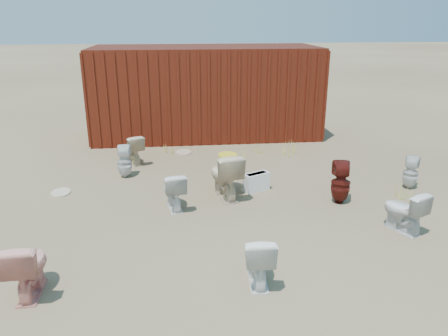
{
  "coord_description": "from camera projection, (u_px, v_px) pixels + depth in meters",
  "views": [
    {
      "loc": [
        -0.82,
        -6.82,
        3.14
      ],
      "look_at": [
        0.0,
        0.6,
        0.55
      ],
      "focal_mm": 35.0,
      "sensor_mm": 36.0,
      "label": 1
    }
  ],
  "objects": [
    {
      "name": "toilet_front_pink",
      "position": [
        27.0,
        267.0,
        5.12
      ],
      "size": [
        0.43,
        0.72,
        0.73
      ],
      "primitive_type": "imported",
      "rotation": [
        0.0,
        0.0,
        3.17
      ],
      "color": "#EA9587",
      "rests_on": "ground"
    },
    {
      "name": "shipping_container",
      "position": [
        206.0,
        91.0,
        12.0
      ],
      "size": [
        6.0,
        2.4,
        2.4
      ],
      "primitive_type": "cube",
      "color": "#50140D",
      "rests_on": "ground"
    },
    {
      "name": "ground",
      "position": [
        228.0,
        209.0,
        7.51
      ],
      "size": [
        100.0,
        100.0,
        0.0
      ],
      "primitive_type": "plane",
      "color": "brown",
      "rests_on": "ground"
    },
    {
      "name": "toilet_back_beige_left",
      "position": [
        132.0,
        149.0,
        9.75
      ],
      "size": [
        0.62,
        0.76,
        0.67
      ],
      "primitive_type": "imported",
      "rotation": [
        0.0,
        0.0,
        3.58
      ],
      "color": "beige",
      "rests_on": "ground"
    },
    {
      "name": "toilet_back_yellowlid",
      "position": [
        228.0,
        173.0,
        8.21
      ],
      "size": [
        0.45,
        0.72,
        0.7
      ],
      "primitive_type": "imported",
      "rotation": [
        0.0,
        0.0,
        3.05
      ],
      "color": "white",
      "rests_on": "ground"
    },
    {
      "name": "toilet_front_c",
      "position": [
        258.0,
        258.0,
        5.35
      ],
      "size": [
        0.42,
        0.68,
        0.68
      ],
      "primitive_type": "imported",
      "rotation": [
        0.0,
        0.0,
        3.08
      ],
      "color": "white",
      "rests_on": "ground"
    },
    {
      "name": "loose_lid_near",
      "position": [
        184.0,
        152.0,
        10.65
      ],
      "size": [
        0.4,
        0.51,
        0.02
      ],
      "primitive_type": "ellipsoid",
      "rotation": [
        0.0,
        0.0,
        0.05
      ],
      "color": "tan",
      "rests_on": "ground"
    },
    {
      "name": "toilet_back_a",
      "position": [
        124.0,
        162.0,
        8.93
      ],
      "size": [
        0.31,
        0.31,
        0.66
      ],
      "primitive_type": "imported",
      "rotation": [
        0.0,
        0.0,
        3.17
      ],
      "color": "silver",
      "rests_on": "ground"
    },
    {
      "name": "toilet_front_maroon",
      "position": [
        341.0,
        183.0,
        7.68
      ],
      "size": [
        0.41,
        0.41,
        0.75
      ],
      "primitive_type": "imported",
      "rotation": [
        0.0,
        0.0,
        2.9
      ],
      "color": "#50130D",
      "rests_on": "ground"
    },
    {
      "name": "weed_clump_a",
      "position": [
        134.0,
        157.0,
        9.83
      ],
      "size": [
        0.36,
        0.36,
        0.3
      ],
      "primitive_type": "cone",
      "color": "#B5B94A",
      "rests_on": "ground"
    },
    {
      "name": "weed_clump_d",
      "position": [
        167.0,
        148.0,
        10.65
      ],
      "size": [
        0.3,
        0.3,
        0.23
      ],
      "primitive_type": "cone",
      "color": "#B5B94A",
      "rests_on": "ground"
    },
    {
      "name": "loose_lid_far",
      "position": [
        61.0,
        192.0,
        8.21
      ],
      "size": [
        0.39,
        0.49,
        0.02
      ],
      "primitive_type": "ellipsoid",
      "rotation": [
        0.0,
        0.0,
        0.06
      ],
      "color": "#C8B591",
      "rests_on": "ground"
    },
    {
      "name": "toilet_front_e",
      "position": [
        404.0,
        211.0,
        6.65
      ],
      "size": [
        0.63,
        0.76,
        0.68
      ],
      "primitive_type": "imported",
      "rotation": [
        0.0,
        0.0,
        3.58
      ],
      "color": "silver",
      "rests_on": "ground"
    },
    {
      "name": "loose_tank",
      "position": [
        256.0,
        182.0,
        8.27
      ],
      "size": [
        0.54,
        0.41,
        0.35
      ],
      "primitive_type": "cube",
      "rotation": [
        0.0,
        0.0,
        0.48
      ],
      "color": "white",
      "rests_on": "ground"
    },
    {
      "name": "toilet_front_a",
      "position": [
        174.0,
        190.0,
        7.45
      ],
      "size": [
        0.48,
        0.71,
        0.67
      ],
      "primitive_type": "imported",
      "rotation": [
        0.0,
        0.0,
        3.32
      ],
      "color": "white",
      "rests_on": "ground"
    },
    {
      "name": "toilet_back_e",
      "position": [
        411.0,
        173.0,
        8.35
      ],
      "size": [
        0.39,
        0.4,
        0.63
      ],
      "primitive_type": "imported",
      "rotation": [
        0.0,
        0.0,
        2.55
      ],
      "color": "silver",
      "rests_on": "ground"
    },
    {
      "name": "yellow_lid",
      "position": [
        228.0,
        155.0,
        8.09
      ],
      "size": [
        0.35,
        0.44,
        0.02
      ],
      "primitive_type": "ellipsoid",
      "color": "yellow",
      "rests_on": "toilet_back_yellowlid"
    },
    {
      "name": "weed_clump_f",
      "position": [
        406.0,
        192.0,
        7.92
      ],
      "size": [
        0.28,
        0.28,
        0.26
      ],
      "primitive_type": "cone",
      "color": "#B5B94A",
      "rests_on": "ground"
    },
    {
      "name": "weed_clump_e",
      "position": [
        260.0,
        147.0,
        10.63
      ],
      "size": [
        0.34,
        0.34,
        0.28
      ],
      "primitive_type": "cone",
      "color": "#B5B94A",
      "rests_on": "ground"
    },
    {
      "name": "weed_clump_c",
      "position": [
        290.0,
        149.0,
        10.43
      ],
      "size": [
        0.36,
        0.36,
        0.32
      ],
      "primitive_type": "cone",
      "color": "#B5B94A",
      "rests_on": "ground"
    },
    {
      "name": "toilet_back_beige_right",
      "position": [
        225.0,
        175.0,
        7.89
      ],
      "size": [
        0.66,
        0.93,
        0.86
      ],
      "primitive_type": "imported",
      "rotation": [
        0.0,
        0.0,
        3.38
      ],
      "color": "beige",
      "rests_on": "ground"
    },
    {
      "name": "weed_clump_b",
      "position": [
        240.0,
        156.0,
        9.99
      ],
      "size": [
        0.32,
        0.32,
        0.25
      ],
      "primitive_type": "cone",
      "color": "#B5B94A",
      "rests_on": "ground"
    }
  ]
}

